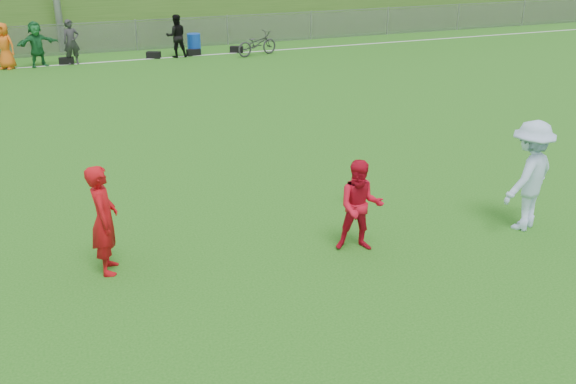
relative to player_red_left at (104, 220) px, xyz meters
name	(u,v)px	position (x,y,z in m)	size (l,w,h in m)	color
ground	(315,274)	(3.05, -1.25, -0.90)	(120.00, 120.00, 0.00)	#1B5F14
sideline_far	(145,59)	(3.05, 16.75, -0.89)	(60.00, 0.10, 0.01)	white
fence	(136,35)	(3.05, 18.75, -0.25)	(58.00, 0.06, 1.30)	gray
spectator_row	(55,43)	(-0.24, 16.75, -0.05)	(8.65, 1.06, 1.69)	red
gear_bags	(164,54)	(3.87, 16.85, -0.77)	(7.44, 0.48, 0.26)	black
player_red_left	(104,220)	(0.00, 0.00, 0.00)	(0.65, 0.43, 1.80)	#B60C12
player_red_center	(360,206)	(4.07, -0.71, -0.10)	(0.78, 0.61, 1.60)	red
player_blue	(529,176)	(7.24, -0.98, 0.11)	(1.30, 0.75, 2.01)	#B0CCF4
frisbee	(358,167)	(4.80, 0.91, -0.07)	(0.24, 0.24, 0.02)	white
recycling_bin	(194,44)	(5.17, 17.14, -0.48)	(0.56, 0.56, 0.83)	#0F3BAC
bicycle	(257,44)	(7.53, 15.95, -0.41)	(0.64, 1.84, 0.97)	#292A2C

